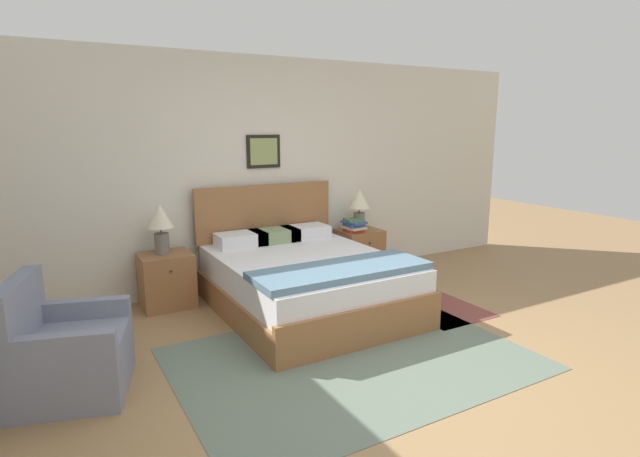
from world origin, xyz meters
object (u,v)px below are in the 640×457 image
object	(u,v)px
bed	(305,280)
table_lamp_by_door	(359,203)
nightstand_near_window	(167,280)
armchair	(65,354)
nightstand_by_door	(359,252)
table_lamp_near_window	(160,222)

from	to	relation	value
bed	table_lamp_by_door	xyz separation A→B (m)	(1.20, 0.82, 0.58)
bed	nightstand_near_window	bearing A→B (deg)	146.40
nightstand_near_window	armchair	bearing A→B (deg)	-126.07
bed	armchair	size ratio (longest dim) A/B	2.24
nightstand_near_window	nightstand_by_door	xyz separation A→B (m)	(2.39, 0.00, 0.00)
armchair	table_lamp_near_window	world-z (taller)	table_lamp_near_window
nightstand_near_window	table_lamp_near_window	bearing A→B (deg)	128.34
bed	table_lamp_near_window	world-z (taller)	bed
nightstand_near_window	nightstand_by_door	world-z (taller)	same
armchair	nightstand_by_door	distance (m)	3.67
table_lamp_near_window	table_lamp_by_door	distance (m)	2.41
bed	armchair	world-z (taller)	bed
bed	table_lamp_near_window	bearing A→B (deg)	146.03
armchair	table_lamp_by_door	world-z (taller)	table_lamp_by_door
nightstand_by_door	table_lamp_near_window	size ratio (longest dim) A/B	1.09
table_lamp_near_window	nightstand_near_window	bearing A→B (deg)	-51.66
armchair	nightstand_near_window	size ratio (longest dim) A/B	1.65
armchair	table_lamp_by_door	xyz separation A→B (m)	(3.40, 1.41, 0.60)
armchair	nightstand_near_window	xyz separation A→B (m)	(1.01, 1.39, -0.01)
nightstand_near_window	nightstand_by_door	distance (m)	2.39
armchair	nightstand_by_door	xyz separation A→B (m)	(3.40, 1.39, -0.01)
nightstand_near_window	table_lamp_near_window	size ratio (longest dim) A/B	1.09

